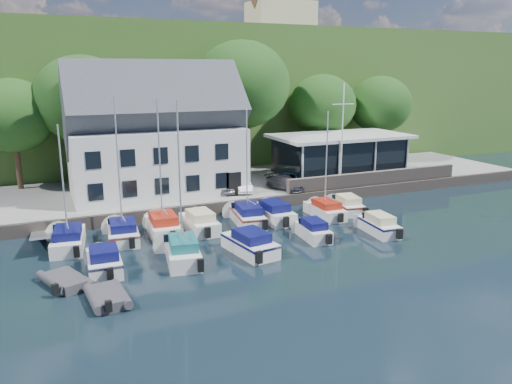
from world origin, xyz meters
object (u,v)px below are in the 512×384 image
boat_r1_7 (347,203)px  boat_r2_3 (312,229)px  boat_r1_5 (273,211)px  boat_r1_6 (326,164)px  boat_r2_2 (250,241)px  car_blue (299,179)px  boat_r2_0 (104,259)px  boat_r1_1 (119,177)px  dinghy_0 (66,279)px  car_dgrey (285,183)px  car_silver (223,186)px  club_pavilion (339,155)px  boat_r1_3 (199,221)px  dinghy_1 (107,295)px  boat_r1_2 (160,168)px  boat_r2_4 (378,223)px  boat_r2_1 (180,184)px  car_white (242,184)px  harbor_building (156,142)px  boat_r1_4 (247,163)px  boat_r1_0 (63,181)px  flagpole (342,135)px

boat_r1_7 → boat_r2_3: bearing=-132.1°
boat_r1_7 → boat_r1_5: bearing=-172.2°
boat_r1_6 → boat_r2_2: (-8.51, -5.07, -3.44)m
car_blue → boat_r2_0: size_ratio=0.73×
boat_r1_1 → dinghy_0: bearing=-117.1°
car_dgrey → car_silver: bearing=148.8°
boat_r1_5 → boat_r2_2: (-4.31, -5.75, -0.02)m
club_pavilion → car_blue: bearing=-157.0°
boat_r1_5 → boat_r1_3: bearing=-179.7°
dinghy_0 → dinghy_1: 3.40m
boat_r1_2 → boat_r2_4: size_ratio=1.69×
club_pavilion → boat_r1_7: size_ratio=2.37×
boat_r2_1 → boat_r2_3: 10.20m
car_dgrey → boat_r1_2: (-12.09, -5.01, 3.17)m
car_white → dinghy_0: 19.54m
harbor_building → boat_r1_6: size_ratio=1.71×
boat_r1_7 → boat_r1_2: bearing=-171.4°
boat_r1_1 → boat_r1_4: bearing=6.8°
boat_r1_3 → boat_r2_3: boat_r1_3 is taller
boat_r2_4 → boat_r1_1: bearing=166.7°
boat_r1_7 → boat_r2_0: size_ratio=1.09×
car_silver → dinghy_1: (-11.63, -15.46, -1.21)m
boat_r1_3 → dinghy_1: 11.78m
car_dgrey → boat_r1_6: bearing=-103.1°
boat_r1_0 → boat_r2_4: 21.37m
flagpole → dinghy_1: (-22.37, -13.74, -5.21)m
car_blue → boat_r1_4: boat_r1_4 is taller
boat_r1_6 → boat_r1_7: boat_r1_6 is taller
harbor_building → flagpole: flagpole is taller
boat_r1_5 → boat_r2_4: (5.58, -5.60, -0.07)m
car_dgrey → dinghy_1: bearing=-159.2°
boat_r1_4 → boat_r1_5: bearing=3.0°
club_pavilion → boat_r2_3: (-10.38, -13.00, -2.37)m
flagpole → boat_r1_3: size_ratio=1.57×
boat_r1_4 → car_blue: bearing=44.5°
harbor_building → boat_r2_4: harbor_building is taller
car_dgrey → boat_r2_0: car_dgrey is taller
flagpole → boat_r1_6: (-4.71, -5.16, -1.38)m
club_pavilion → boat_r2_0: 27.80m
dinghy_0 → dinghy_1: (1.78, -2.90, -0.00)m
boat_r1_4 → boat_r1_7: (8.61, -0.35, -3.90)m
harbor_building → boat_r2_3: bearing=-60.6°
harbor_building → car_white: 8.19m
boat_r1_1 → boat_r2_4: size_ratio=1.57×
boat_r2_4 → dinghy_0: bearing=-173.1°
car_silver → dinghy_1: bearing=-123.5°
car_white → car_blue: car_blue is taller
car_white → boat_r1_4: 6.83m
boat_r1_5 → boat_r1_2: bearing=177.8°
car_white → boat_r2_1: (-8.45, -11.41, 3.18)m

